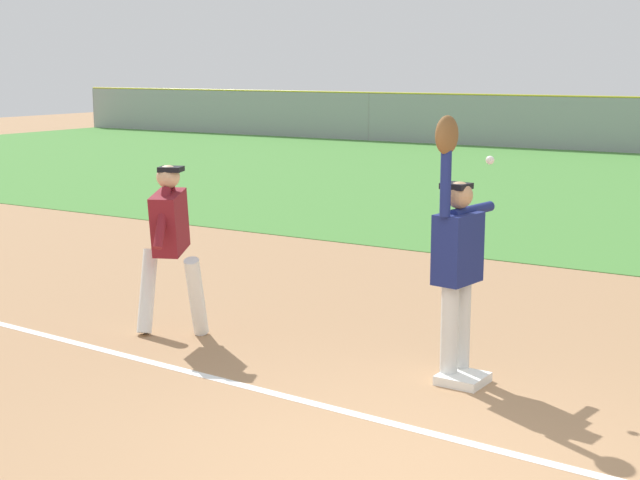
% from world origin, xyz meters
% --- Properties ---
extents(ground_plane, '(74.36, 74.36, 0.00)m').
position_xyz_m(ground_plane, '(0.00, 0.00, 0.00)').
color(ground_plane, '#A37A54').
extents(chalk_foul_line, '(11.98, 0.82, 0.01)m').
position_xyz_m(chalk_foul_line, '(-4.38, 0.86, 0.00)').
color(chalk_foul_line, white).
rests_on(chalk_foul_line, ground_plane).
extents(first_base, '(0.39, 0.39, 0.08)m').
position_xyz_m(first_base, '(-0.38, 1.76, 0.04)').
color(first_base, white).
rests_on(first_base, ground_plane).
extents(fielder, '(0.32, 0.90, 2.28)m').
position_xyz_m(fielder, '(-0.50, 1.83, 1.12)').
color(fielder, silver).
rests_on(fielder, ground_plane).
extents(runner, '(0.89, 0.81, 1.72)m').
position_xyz_m(runner, '(-3.44, 1.57, 1.00)').
color(runner, white).
rests_on(runner, ground_plane).
extents(baseball, '(0.07, 0.07, 0.07)m').
position_xyz_m(baseball, '(-0.37, 2.19, 1.88)').
color(baseball, white).
extents(parked_car_silver, '(4.46, 2.23, 1.25)m').
position_xyz_m(parked_car_silver, '(-9.36, 27.21, 0.67)').
color(parked_car_silver, '#B7B7BC').
rests_on(parked_car_silver, ground_plane).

